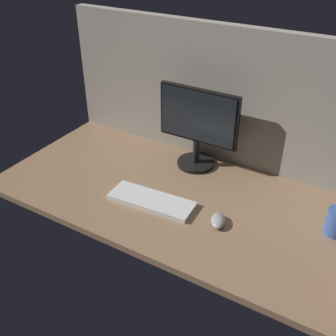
# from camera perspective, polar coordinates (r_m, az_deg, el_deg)

# --- Properties ---
(ground_plane) EXTENTS (1.80, 0.80, 0.03)m
(ground_plane) POSITION_cam_1_polar(r_m,az_deg,el_deg) (1.76, 4.27, -4.79)
(ground_plane) COLOR #8C6B4C
(cubicle_wall_back) EXTENTS (1.80, 0.05, 0.65)m
(cubicle_wall_back) POSITION_cam_1_polar(r_m,az_deg,el_deg) (1.90, 9.91, 9.49)
(cubicle_wall_back) COLOR gray
(cubicle_wall_back) RESTS_ON ground_plane
(monitor) EXTENTS (0.39, 0.18, 0.39)m
(monitor) POSITION_cam_1_polar(r_m,az_deg,el_deg) (1.89, 4.22, 6.06)
(monitor) COLOR black
(monitor) RESTS_ON ground_plane
(keyboard) EXTENTS (0.38, 0.16, 0.02)m
(keyboard) POSITION_cam_1_polar(r_m,az_deg,el_deg) (1.73, -2.34, -4.61)
(keyboard) COLOR silver
(keyboard) RESTS_ON ground_plane
(mouse) EXTENTS (0.09, 0.11, 0.03)m
(mouse) POSITION_cam_1_polar(r_m,az_deg,el_deg) (1.62, 7.07, -7.36)
(mouse) COLOR #99999E
(mouse) RESTS_ON ground_plane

